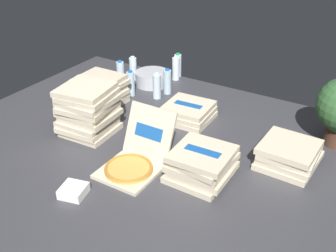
{
  "coord_description": "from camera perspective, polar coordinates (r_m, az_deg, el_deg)",
  "views": [
    {
      "loc": [
        1.25,
        -1.96,
        1.52
      ],
      "look_at": [
        -0.01,
        0.1,
        0.14
      ],
      "focal_mm": 43.24,
      "sensor_mm": 36.0,
      "label": 1
    }
  ],
  "objects": [
    {
      "name": "pizza_stack_left_mid",
      "position": [
        2.7,
        16.66,
        -3.91
      ],
      "size": [
        0.37,
        0.36,
        0.16
      ],
      "color": "beige",
      "rests_on": "ground_plane"
    },
    {
      "name": "water_bottle_0",
      "position": [
        3.52,
        -5.3,
        5.97
      ],
      "size": [
        0.07,
        0.07,
        0.23
      ],
      "color": "silver",
      "rests_on": "ground_plane"
    },
    {
      "name": "napkin_pile",
      "position": [
        2.44,
        -13.17,
        -8.87
      ],
      "size": [
        0.17,
        0.17,
        0.06
      ],
      "primitive_type": "cube",
      "rotation": [
        0.0,
        0.0,
        0.24
      ],
      "color": "white",
      "rests_on": "ground_plane"
    },
    {
      "name": "water_bottle_5",
      "position": [
        3.75,
        -6.72,
        7.44
      ],
      "size": [
        0.07,
        0.07,
        0.23
      ],
      "color": "silver",
      "rests_on": "ground_plane"
    },
    {
      "name": "pizza_stack_center_far",
      "position": [
        2.96,
        -11.2,
        2.2
      ],
      "size": [
        0.4,
        0.4,
        0.36
      ],
      "color": "beige",
      "rests_on": "ground_plane"
    },
    {
      "name": "open_pizza_box",
      "position": [
        2.58,
        -4.77,
        -4.74
      ],
      "size": [
        0.34,
        0.49,
        0.34
      ],
      "color": "beige",
      "rests_on": "ground_plane"
    },
    {
      "name": "ice_bucket",
      "position": [
        3.74,
        -2.22,
        6.76
      ],
      "size": [
        0.31,
        0.31,
        0.12
      ],
      "primitive_type": "cylinder",
      "color": "#B7BABF",
      "rests_on": "ground_plane"
    },
    {
      "name": "pizza_stack_right_mid",
      "position": [
        3.39,
        -9.49,
        4.95
      ],
      "size": [
        0.37,
        0.37,
        0.24
      ],
      "color": "beige",
      "rests_on": "ground_plane"
    },
    {
      "name": "water_bottle_2",
      "position": [
        3.54,
        -0.1,
        6.27
      ],
      "size": [
        0.07,
        0.07,
        0.23
      ],
      "color": "silver",
      "rests_on": "ground_plane"
    },
    {
      "name": "pizza_stack_left_far",
      "position": [
        2.48,
        4.72,
        -5.39
      ],
      "size": [
        0.37,
        0.37,
        0.2
      ],
      "color": "beige",
      "rests_on": "ground_plane"
    },
    {
      "name": "water_bottle_3",
      "position": [
        3.45,
        -1.58,
        5.62
      ],
      "size": [
        0.07,
        0.07,
        0.23
      ],
      "color": "silver",
      "rests_on": "ground_plane"
    },
    {
      "name": "ground_plane",
      "position": [
        2.78,
        -0.88,
        -3.61
      ],
      "size": [
        3.2,
        2.4,
        0.02
      ],
      "primitive_type": "cube",
      "color": "#38383D"
    },
    {
      "name": "water_bottle_1",
      "position": [
        3.84,
        -4.95,
        8.06
      ],
      "size": [
        0.07,
        0.07,
        0.23
      ],
      "color": "silver",
      "rests_on": "ground_plane"
    },
    {
      "name": "water_bottle_4",
      "position": [
        3.9,
        1.39,
        8.55
      ],
      "size": [
        0.07,
        0.07,
        0.23
      ],
      "color": "silver",
      "rests_on": "ground_plane"
    },
    {
      "name": "pizza_stack_center_near",
      "position": [
        3.14,
        2.92,
        1.97
      ],
      "size": [
        0.37,
        0.37,
        0.12
      ],
      "color": "beige",
      "rests_on": "ground_plane"
    },
    {
      "name": "water_bottle_6",
      "position": [
        3.83,
        1.1,
        8.1
      ],
      "size": [
        0.07,
        0.07,
        0.23
      ],
      "color": "white",
      "rests_on": "ground_plane"
    }
  ]
}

